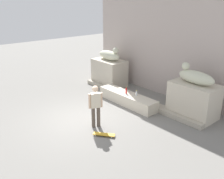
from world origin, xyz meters
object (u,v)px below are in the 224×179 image
at_px(statue_reclining_right, 196,77).
at_px(skateboard, 104,134).
at_px(statue_reclining_left, 110,55).
at_px(bottle_red, 126,91).
at_px(bottle_clear, 136,94).
at_px(skater, 96,105).

height_order(statue_reclining_right, skateboard, statue_reclining_right).
bearing_deg(statue_reclining_right, skateboard, 76.85).
relative_size(statue_reclining_left, skateboard, 2.12).
bearing_deg(statue_reclining_left, statue_reclining_right, 1.09).
bearing_deg(bottle_red, bottle_clear, 18.16).
bearing_deg(skater, statue_reclining_left, 67.79).
xyz_separation_m(skater, bottle_red, (-0.84, 2.41, -0.27)).
bearing_deg(bottle_clear, statue_reclining_left, 161.27).
xyz_separation_m(statue_reclining_left, bottle_red, (2.62, -1.22, -1.07)).
bearing_deg(skateboard, bottle_clear, 74.62).
distance_m(skateboard, bottle_red, 3.12).
xyz_separation_m(skateboard, bottle_clear, (-1.09, 2.79, 0.55)).
bearing_deg(skater, statue_reclining_right, -3.04).
bearing_deg(skateboard, skater, 126.98).
relative_size(statue_reclining_left, statue_reclining_right, 0.99).
bearing_deg(bottle_red, skater, -70.81).
distance_m(statue_reclining_right, bottle_red, 3.15).
height_order(statue_reclining_right, bottle_red, statue_reclining_right).
bearing_deg(statue_reclining_right, bottle_clear, 28.65).
bearing_deg(bottle_clear, bottle_red, -161.84).
distance_m(statue_reclining_left, skater, 5.08).
distance_m(statue_reclining_left, statue_reclining_right, 5.32).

